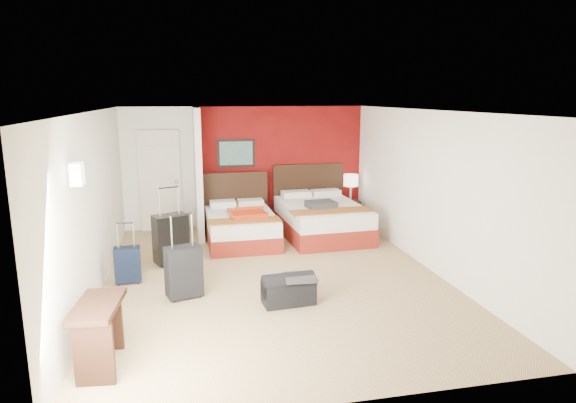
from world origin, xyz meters
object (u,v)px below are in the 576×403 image
object	(u,v)px
table_lamp	(351,187)
desk	(99,335)
red_suitcase_open	(247,212)
suitcase_charcoal	(184,273)
nightstand	(350,212)
bed_right	(322,220)
bed_left	(241,228)
suitcase_navy	(128,266)
duffel_bag	(288,291)
suitcase_black	(171,240)

from	to	relation	value
table_lamp	desk	bearing A→B (deg)	-131.25
red_suitcase_open	suitcase_charcoal	world-z (taller)	suitcase_charcoal
suitcase_charcoal	desk	distance (m)	1.84
nightstand	desk	world-z (taller)	desk
nightstand	desk	bearing A→B (deg)	-127.92
bed_right	bed_left	bearing A→B (deg)	-178.67
suitcase_charcoal	suitcase_navy	bearing A→B (deg)	122.12
bed_left	suitcase_navy	world-z (taller)	bed_left
bed_right	desk	distance (m)	5.49
red_suitcase_open	table_lamp	bearing A→B (deg)	15.13
suitcase_charcoal	duffel_bag	size ratio (longest dim) A/B	1.02
suitcase_navy	desk	xyz separation A→B (m)	(-0.04, -2.36, 0.09)
duffel_bag	suitcase_black	bearing A→B (deg)	123.21
desk	suitcase_black	bearing A→B (deg)	84.17
red_suitcase_open	duffel_bag	size ratio (longest dim) A/B	1.28
nightstand	bed_right	bearing A→B (deg)	-134.87
suitcase_black	duffel_bag	bearing A→B (deg)	-72.97
bed_right	red_suitcase_open	world-z (taller)	red_suitcase_open
bed_right	nightstand	size ratio (longest dim) A/B	4.03
suitcase_charcoal	suitcase_navy	distance (m)	1.09
table_lamp	suitcase_black	size ratio (longest dim) A/B	0.70
nightstand	duffel_bag	size ratio (longest dim) A/B	0.77
duffel_bag	nightstand	bearing A→B (deg)	55.51
table_lamp	suitcase_charcoal	bearing A→B (deg)	-136.51
red_suitcase_open	bed_right	bearing A→B (deg)	0.72
red_suitcase_open	suitcase_charcoal	xyz separation A→B (m)	(-1.17, -2.37, -0.25)
suitcase_black	suitcase_navy	xyz separation A→B (m)	(-0.61, -0.76, -0.14)
bed_right	desk	size ratio (longest dim) A/B	2.56
nightstand	suitcase_navy	size ratio (longest dim) A/B	1.02
bed_right	suitcase_charcoal	bearing A→B (deg)	-138.68
suitcase_navy	duffel_bag	xyz separation A→B (m)	(2.16, -1.21, -0.09)
duffel_bag	desk	size ratio (longest dim) A/B	0.82
suitcase_black	suitcase_charcoal	bearing A→B (deg)	-103.58
bed_left	desk	xyz separation A→B (m)	(-1.91, -4.11, 0.07)
suitcase_charcoal	nightstand	bearing A→B (deg)	27.40
suitcase_black	suitcase_navy	distance (m)	0.98
suitcase_black	suitcase_navy	world-z (taller)	suitcase_black
suitcase_navy	bed_right	bearing A→B (deg)	24.09
suitcase_black	table_lamp	bearing A→B (deg)	5.45
bed_left	suitcase_navy	bearing A→B (deg)	-137.68
table_lamp	duffel_bag	world-z (taller)	table_lamp
suitcase_navy	duffel_bag	size ratio (longest dim) A/B	0.76
bed_right	table_lamp	bearing A→B (deg)	39.10
red_suitcase_open	desk	distance (m)	4.49
table_lamp	duffel_bag	distance (m)	4.45
nightstand	duffel_bag	world-z (taller)	nightstand
bed_right	nightstand	world-z (taller)	bed_right
nightstand	suitcase_black	bearing A→B (deg)	-150.08
bed_right	table_lamp	size ratio (longest dim) A/B	3.81
bed_right	suitcase_black	size ratio (longest dim) A/B	2.67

